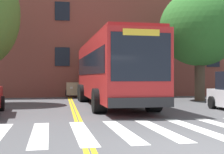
% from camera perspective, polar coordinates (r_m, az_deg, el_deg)
% --- Properties ---
extents(ground_plane, '(120.00, 120.00, 0.00)m').
position_cam_1_polar(ground_plane, '(6.93, 15.83, -12.71)').
color(ground_plane, '#4C4C4F').
extents(crosswalk, '(15.25, 4.42, 0.01)m').
position_cam_1_polar(crosswalk, '(9.46, 11.95, -9.25)').
color(crosswalk, white).
rests_on(crosswalk, ground).
extents(lane_line_yellow_inner, '(0.12, 36.00, 0.01)m').
position_cam_1_polar(lane_line_yellow_inner, '(22.77, -7.93, -3.84)').
color(lane_line_yellow_inner, gold).
rests_on(lane_line_yellow_inner, ground).
extents(lane_line_yellow_outer, '(0.12, 36.00, 0.01)m').
position_cam_1_polar(lane_line_yellow_outer, '(22.77, -7.53, -3.84)').
color(lane_line_yellow_outer, gold).
rests_on(lane_line_yellow_outer, ground).
extents(city_bus, '(3.23, 11.58, 3.53)m').
position_cam_1_polar(city_bus, '(16.86, -0.18, 1.32)').
color(city_bus, '#B22323').
rests_on(city_bus, ground).
extents(car_tan_behind_bus, '(2.57, 4.89, 1.92)m').
position_cam_1_polar(car_tan_behind_bus, '(25.23, -5.61, -1.50)').
color(car_tan_behind_bus, tan).
rests_on(car_tan_behind_bus, ground).
extents(street_tree_curbside_large, '(5.57, 5.38, 7.13)m').
position_cam_1_polar(street_tree_curbside_large, '(20.98, 15.74, 8.57)').
color(street_tree_curbside_large, '#4C3D2D').
rests_on(street_tree_curbside_large, ground).
extents(building_facade, '(30.20, 10.04, 12.18)m').
position_cam_1_polar(building_facade, '(28.91, -9.09, 9.09)').
color(building_facade, brown).
rests_on(building_facade, ground).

